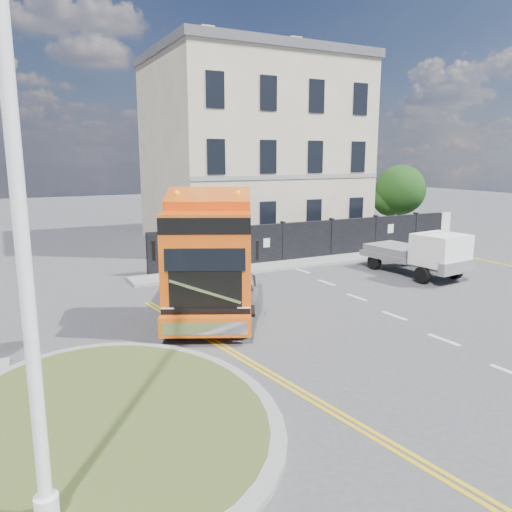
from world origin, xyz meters
TOP-DOWN VIEW (x-y plane):
  - ground at (0.00, 0.00)m, footprint 120.00×120.00m
  - traffic_island at (-7.00, -3.00)m, footprint 6.80×6.80m
  - hoarding_fence at (6.55, 9.00)m, footprint 18.80×0.25m
  - georgian_building at (6.00, 16.50)m, footprint 12.30×10.30m
  - tree at (14.38, 12.10)m, footprint 3.20×3.20m
  - pavement_far at (6.00, 8.10)m, footprint 20.00×1.60m
  - truck at (-2.73, 2.07)m, footprint 5.33×7.39m
  - flatbed_pickup at (8.04, 3.05)m, footprint 2.50×5.12m
  - lamppost_island at (-8.38, -5.70)m, footprint 0.27×0.54m

SIDE VIEW (x-z plane):
  - ground at x=0.00m, z-range 0.00..0.00m
  - pavement_far at x=6.00m, z-range 0.00..0.12m
  - traffic_island at x=-7.00m, z-range 0.00..0.16m
  - hoarding_fence at x=6.55m, z-range 0.00..2.00m
  - flatbed_pickup at x=8.04m, z-range 0.08..2.13m
  - truck at x=-2.73m, z-range -0.22..3.95m
  - tree at x=14.38m, z-range 0.65..5.45m
  - lamppost_island at x=-8.38m, z-range 0.18..8.90m
  - georgian_building at x=6.00m, z-range -0.63..12.17m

